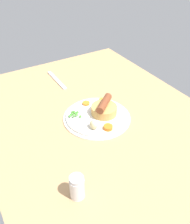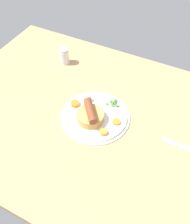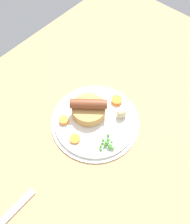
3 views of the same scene
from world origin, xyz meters
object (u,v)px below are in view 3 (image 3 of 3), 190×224
(dinner_plate, at_px, (96,121))
(potato_chunk_0, at_px, (122,113))
(carrot_slice_5, at_px, (64,120))
(fork, at_px, (3,221))
(sausage_pudding, at_px, (89,108))
(pea_pile, at_px, (107,143))
(carrot_slice_0, at_px, (75,139))
(carrot_slice_4, at_px, (117,100))

(dinner_plate, bearing_deg, potato_chunk_0, 141.98)
(carrot_slice_5, bearing_deg, potato_chunk_0, 137.82)
(potato_chunk_0, distance_m, fork, 0.39)
(sausage_pudding, height_order, pea_pile, sausage_pudding)
(sausage_pudding, bearing_deg, carrot_slice_0, -110.57)
(potato_chunk_0, xyz_separation_m, carrot_slice_4, (-0.03, -0.04, -0.01))
(carrot_slice_4, xyz_separation_m, fork, (0.42, 0.01, -0.02))
(dinner_plate, xyz_separation_m, carrot_slice_5, (0.06, -0.06, 0.01))
(carrot_slice_0, bearing_deg, sausage_pudding, -161.35)
(pea_pile, relative_size, carrot_slice_4, 1.61)
(dinner_plate, xyz_separation_m, carrot_slice_0, (0.08, -0.00, 0.01))
(potato_chunk_0, relative_size, carrot_slice_5, 1.29)
(sausage_pudding, bearing_deg, carrot_slice_5, -155.72)
(carrot_slice_4, xyz_separation_m, carrot_slice_5, (0.15, -0.07, -0.00))
(carrot_slice_0, bearing_deg, fork, 2.73)
(dinner_plate, height_order, potato_chunk_0, potato_chunk_0)
(potato_chunk_0, xyz_separation_m, fork, (0.39, -0.03, -0.03))
(sausage_pudding, bearing_deg, fork, -122.30)
(dinner_plate, bearing_deg, carrot_slice_0, -0.36)
(carrot_slice_4, height_order, carrot_slice_5, same)
(potato_chunk_0, relative_size, carrot_slice_0, 1.20)
(pea_pile, relative_size, carrot_slice_0, 1.81)
(carrot_slice_4, bearing_deg, fork, 0.81)
(sausage_pudding, bearing_deg, dinner_plate, -48.90)
(sausage_pudding, height_order, carrot_slice_0, sausage_pudding)
(sausage_pudding, distance_m, carrot_slice_5, 0.08)
(carrot_slice_5, distance_m, fork, 0.28)
(carrot_slice_4, bearing_deg, potato_chunk_0, 54.34)
(sausage_pudding, xyz_separation_m, carrot_slice_4, (-0.08, 0.04, -0.02))
(sausage_pudding, xyz_separation_m, fork, (0.34, 0.04, -0.03))
(sausage_pudding, relative_size, carrot_slice_5, 3.62)
(sausage_pudding, distance_m, carrot_slice_0, 0.09)
(carrot_slice_0, relative_size, carrot_slice_5, 1.08)
(dinner_plate, distance_m, potato_chunk_0, 0.08)
(dinner_plate, relative_size, pea_pile, 4.85)
(sausage_pudding, distance_m, pea_pile, 0.11)
(carrot_slice_4, bearing_deg, pea_pile, 28.23)
(fork, bearing_deg, sausage_pudding, -172.98)
(fork, bearing_deg, carrot_slice_0, -177.17)
(fork, bearing_deg, dinner_plate, -177.92)
(sausage_pudding, distance_m, fork, 0.34)
(pea_pile, bearing_deg, potato_chunk_0, -164.45)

